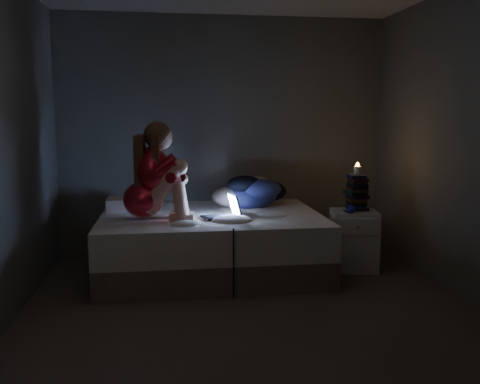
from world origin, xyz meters
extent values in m
cube|color=#403532|center=(0.00, 0.00, -0.01)|extent=(3.60, 3.80, 0.02)
cube|color=#50534E|center=(0.00, 1.91, 1.30)|extent=(3.60, 0.02, 2.60)
cube|color=#50534E|center=(0.00, -1.91, 1.30)|extent=(3.60, 0.02, 2.60)
cube|color=#50534E|center=(1.81, 0.00, 1.30)|extent=(0.02, 3.80, 2.60)
cube|color=white|center=(-1.02, 1.41, 0.64)|extent=(0.43, 0.30, 0.12)
cube|color=silver|center=(1.19, 0.98, 0.30)|extent=(0.51, 0.47, 0.59)
cylinder|color=beige|center=(1.22, 1.03, 0.97)|extent=(0.07, 0.07, 0.08)
cube|color=black|center=(1.12, 0.92, 0.60)|extent=(0.10, 0.15, 0.01)
sphere|color=navy|center=(1.13, 0.84, 0.63)|extent=(0.08, 0.08, 0.08)
camera|label=1|loc=(-0.64, -3.87, 1.52)|focal=38.99mm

